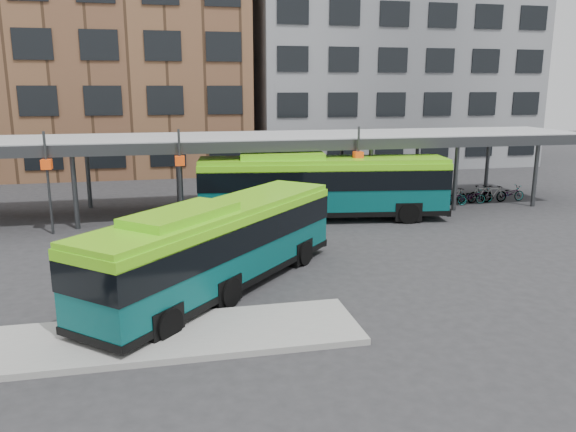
{
  "coord_description": "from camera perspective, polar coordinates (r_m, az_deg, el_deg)",
  "views": [
    {
      "loc": [
        -3.61,
        -17.58,
        6.76
      ],
      "look_at": [
        0.95,
        3.42,
        1.8
      ],
      "focal_mm": 35.0,
      "sensor_mm": 36.0,
      "label": 1
    }
  ],
  "objects": [
    {
      "name": "boarding_island",
      "position": [
        16.15,
        -18.24,
        -12.1
      ],
      "size": [
        14.0,
        3.0,
        0.18
      ],
      "primitive_type": "cube",
      "color": "gray",
      "rests_on": "ground"
    },
    {
      "name": "building_brick",
      "position": [
        50.17,
        -20.46,
        17.07
      ],
      "size": [
        26.0,
        14.0,
        22.0
      ],
      "primitive_type": "cube",
      "color": "brown",
      "rests_on": "ground"
    },
    {
      "name": "bike_rack",
      "position": [
        34.88,
        17.89,
        1.99
      ],
      "size": [
        7.33,
        1.4,
        1.06
      ],
      "color": "slate",
      "rests_on": "ground"
    },
    {
      "name": "bus_front",
      "position": [
        18.96,
        -6.96,
        -2.79
      ],
      "size": [
        9.44,
        10.06,
        3.14
      ],
      "rotation": [
        0.0,
        0.0,
        0.83
      ],
      "color": "#064A4A",
      "rests_on": "ground"
    },
    {
      "name": "canopy",
      "position": [
        30.79,
        -5.62,
        7.62
      ],
      "size": [
        40.0,
        6.53,
        4.8
      ],
      "color": "#999B9E",
      "rests_on": "ground"
    },
    {
      "name": "building_grey",
      "position": [
        53.42,
        9.7,
        16.3
      ],
      "size": [
        24.0,
        14.0,
        20.0
      ],
      "primitive_type": "cube",
      "color": "slate",
      "rests_on": "ground"
    },
    {
      "name": "ground",
      "position": [
        19.18,
        -0.61,
        -7.64
      ],
      "size": [
        120.0,
        120.0,
        0.0
      ],
      "primitive_type": "plane",
      "color": "#28282B",
      "rests_on": "ground"
    },
    {
      "name": "bus_rear",
      "position": [
        29.06,
        3.46,
        3.19
      ],
      "size": [
        12.95,
        4.41,
        3.5
      ],
      "rotation": [
        0.0,
        0.0,
        -0.14
      ],
      "color": "#064A4A",
      "rests_on": "ground"
    }
  ]
}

